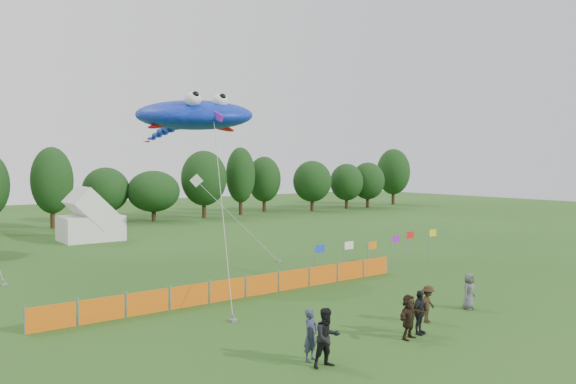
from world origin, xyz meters
TOP-DOWN VIEW (x-y plane):
  - ground at (0.00, 0.00)m, footprint 160.00×160.00m
  - treeline at (1.61, 44.93)m, footprint 104.57×8.78m
  - tent_right at (-0.74, 32.78)m, footprint 4.87×3.89m
  - barrier_fence at (-1.09, 8.05)m, footprint 19.90×0.06m
  - flag_row at (9.21, 8.88)m, footprint 10.73×0.70m
  - spectator_a at (-4.08, -0.70)m, footprint 0.73×0.59m
  - spectator_b at (-4.02, -1.46)m, footprint 1.02×0.85m
  - spectator_c at (2.59, -0.14)m, footprint 1.12×0.84m
  - spectator_d at (1.07, -0.96)m, footprint 1.06×0.61m
  - spectator_e at (5.75, 0.16)m, footprint 0.88×0.66m
  - spectator_f at (0.30, -1.10)m, footprint 1.62×0.78m
  - stingray_kite at (-0.22, 15.25)m, footprint 8.51×19.18m
  - small_kite_white at (5.54, 22.01)m, footprint 1.37×10.61m

SIDE VIEW (x-z plane):
  - ground at x=0.00m, z-range 0.00..0.00m
  - barrier_fence at x=-1.09m, z-range 0.00..1.00m
  - spectator_c at x=2.59m, z-range 0.00..1.54m
  - spectator_e at x=5.75m, z-range 0.00..1.63m
  - spectator_f at x=0.30m, z-range 0.00..1.67m
  - spectator_d at x=1.07m, z-range 0.00..1.69m
  - spectator_a at x=-4.08m, z-range 0.00..1.74m
  - spectator_b at x=-4.02m, z-range 0.00..1.92m
  - flag_row at x=9.21m, z-range 0.33..2.44m
  - tent_right at x=-0.74m, z-range 0.02..3.45m
  - small_kite_white at x=5.54m, z-range 0.65..6.35m
  - treeline at x=1.61m, z-range 0.00..8.36m
  - stingray_kite at x=-0.22m, z-range 4.04..14.62m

